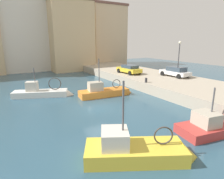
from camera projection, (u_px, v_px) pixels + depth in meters
water_surface at (99, 107)px, 17.86m from camera, size 80.00×80.00×0.00m
quay_wall at (183, 87)px, 23.37m from camera, size 9.00×56.00×1.20m
fishing_boat_red at (216, 129)px, 13.09m from camera, size 5.81×2.93×4.05m
fishing_boat_white at (44, 95)px, 21.41m from camera, size 6.72×3.82×3.94m
fishing_boat_yellow at (140, 156)px, 10.00m from camera, size 6.12×4.40×5.08m
fishing_boat_orange at (106, 94)px, 21.66m from camera, size 6.50×2.47×4.98m
parked_car_white at (175, 72)px, 26.48m from camera, size 2.12×4.29×1.39m
parked_car_yellow at (129, 69)px, 29.04m from camera, size 2.18×4.26×1.31m
mooring_bollard_mid at (146, 80)px, 22.78m from camera, size 0.28×0.28×0.55m
quay_streetlamp at (179, 53)px, 25.04m from camera, size 0.36×0.36×4.83m
waterfront_building_west at (70, 36)px, 39.28m from camera, size 8.69×6.96×14.10m
waterfront_building_west_mid at (104, 36)px, 48.06m from camera, size 8.88×8.68×14.58m
waterfront_building_east_mid at (22, 9)px, 37.05m from camera, size 9.69×6.32×23.93m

